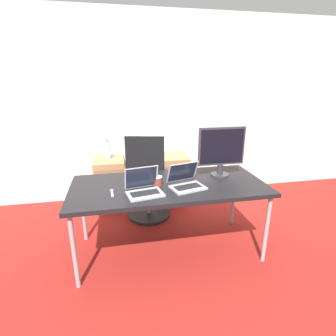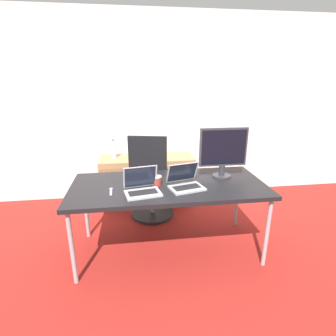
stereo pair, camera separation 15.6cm
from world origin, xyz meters
name	(u,v)px [view 1 (the left image)]	position (x,y,z in m)	size (l,w,h in m)	color
ground_plane	(169,249)	(0.00, 0.00, 0.00)	(14.00, 14.00, 0.00)	maroon
wall_back	(148,110)	(0.00, 1.49, 1.30)	(10.00, 0.05, 2.60)	silver
desk	(169,188)	(0.00, 0.00, 0.70)	(1.88, 0.85, 0.75)	black
office_chair	(148,187)	(-0.13, 0.71, 0.43)	(0.58, 0.61, 1.12)	#232326
cabinet_left	(110,182)	(-0.59, 1.21, 0.34)	(0.41, 0.49, 0.68)	#99754C
cabinet_right	(173,178)	(0.31, 1.21, 0.34)	(0.41, 0.49, 0.68)	#99754C
water_bottle	(108,150)	(-0.59, 1.21, 0.80)	(0.06, 0.06, 0.27)	silver
laptop_left	(144,188)	(-0.26, -0.17, 0.79)	(0.34, 0.31, 0.23)	#ADADB2
laptop_right	(186,182)	(0.14, -0.10, 0.79)	(0.35, 0.36, 0.22)	#ADADB2
monitor	(221,150)	(0.58, 0.13, 1.02)	(0.49, 0.19, 0.51)	#2D2D33
coffee_cup_white	(144,179)	(-0.23, 0.07, 0.79)	(0.09, 0.09, 0.09)	white
coffee_cup_brown	(157,181)	(-0.12, -0.02, 0.79)	(0.09, 0.09, 0.10)	maroon
scissors	(112,192)	(-0.54, -0.10, 0.75)	(0.05, 0.17, 0.01)	#B2B2B7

